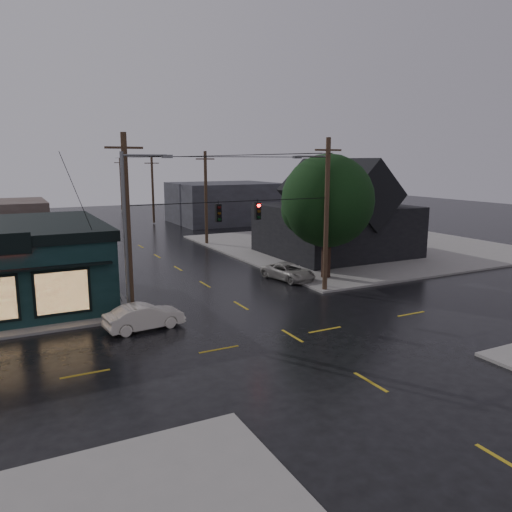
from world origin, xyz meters
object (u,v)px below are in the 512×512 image
utility_pole_nw (132,319)px  suv_silver (288,272)px  utility_pole_ne (324,291)px  sedan_cream (144,317)px  corner_tree (328,201)px

utility_pole_nw → suv_silver: size_ratio=2.29×
utility_pole_nw → utility_pole_ne: bearing=0.0°
utility_pole_nw → utility_pole_ne: 13.00m
sedan_cream → suv_silver: (12.33, 6.03, -0.06)m
utility_pole_nw → suv_silver: (12.50, 3.95, 0.62)m
utility_pole_ne → utility_pole_nw: bearing=180.0°
corner_tree → suv_silver: corner_tree is taller
corner_tree → utility_pole_nw: size_ratio=0.89×
utility_pole_ne → sedan_cream: size_ratio=2.48×
utility_pole_nw → sedan_cream: (0.17, -2.08, 0.68)m
utility_pole_ne → suv_silver: (-0.50, 3.95, 0.62)m
utility_pole_nw → utility_pole_ne: (13.00, 0.00, 0.00)m
utility_pole_ne → corner_tree: bearing=53.9°
utility_pole_nw → utility_pole_ne: size_ratio=1.00×
utility_pole_ne → suv_silver: size_ratio=2.29×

